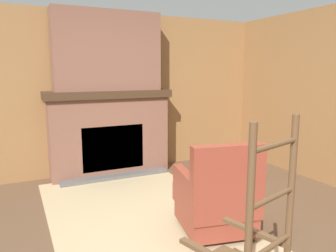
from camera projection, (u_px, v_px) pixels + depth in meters
The scene contains 10 objects.
ground_plane at pixel (186, 250), 2.89m from camera, with size 14.00×14.00×0.00m, color brown.
wood_panel_wall_left at pixel (105, 94), 5.03m from camera, with size 0.06×5.81×2.44m.
fireplace_hearth at pixel (110, 133), 4.93m from camera, with size 0.58×1.86×1.28m.
chimney_breast at pixel (107, 51), 4.74m from camera, with size 0.32×1.55×1.14m.
area_rug at pixel (151, 227), 3.32m from camera, with size 3.58×1.88×0.01m.
armchair at pixel (217, 200), 3.14m from camera, with size 0.81×0.79×0.94m.
firewood_stack at pixel (238, 173), 4.75m from camera, with size 0.41×0.45×0.23m.
oil_lamp_vase at pixel (90, 84), 4.74m from camera, with size 0.13×0.13×0.26m.
storage_case at pixel (145, 85), 5.10m from camera, with size 0.16×0.27×0.14m.
decorative_plate_on_mantel at pixel (111, 82), 4.89m from camera, with size 0.06×0.23×0.23m.
Camera 1 is at (2.34, -1.29, 1.57)m, focal length 35.00 mm.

